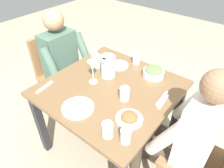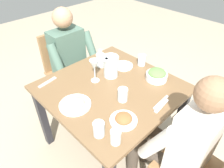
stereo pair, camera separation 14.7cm
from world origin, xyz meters
name	(u,v)px [view 2 (the right image)]	position (x,y,z in m)	size (l,w,h in m)	color
ground_plane	(111,142)	(0.00, 0.00, 0.00)	(8.00, 8.00, 0.00)	tan
dining_table	(111,97)	(0.00, 0.00, 0.61)	(0.98, 0.98, 0.71)	brown
chair_far	(64,66)	(0.08, 0.83, 0.49)	(0.40, 0.40, 0.86)	#997047
diner_near	(179,139)	(0.01, -0.63, 0.63)	(0.48, 0.53, 1.16)	silver
diner_far	(74,62)	(0.08, 0.63, 0.63)	(0.48, 0.53, 1.16)	#4C6B5B
water_pitcher	(111,66)	(0.11, 0.11, 0.81)	(0.16, 0.12, 0.19)	silver
salad_bowl	(157,75)	(0.34, -0.19, 0.75)	(0.18, 0.18, 0.09)	white
plate_yoghurt	(123,65)	(0.29, 0.13, 0.73)	(0.17, 0.17, 0.05)	white
plate_beans	(75,104)	(-0.33, 0.02, 0.73)	(0.23, 0.23, 0.05)	white
plate_rice_curry	(124,119)	(-0.19, -0.32, 0.73)	(0.18, 0.18, 0.06)	white
water_glass_by_pitcher	(99,129)	(-0.38, -0.29, 0.76)	(0.07, 0.07, 0.10)	silver
water_glass_center	(116,137)	(-0.35, -0.40, 0.76)	(0.06, 0.06, 0.10)	silver
water_glass_near_left	(142,60)	(0.43, 0.04, 0.76)	(0.07, 0.07, 0.10)	silver
water_glass_near_right	(123,95)	(-0.05, -0.17, 0.76)	(0.07, 0.07, 0.10)	silver
wine_glass	(94,66)	(-0.04, 0.15, 0.85)	(0.08, 0.08, 0.20)	silver
oil_carafe	(101,61)	(0.15, 0.29, 0.77)	(0.08, 0.08, 0.16)	silver
salt_shaker	(111,55)	(0.31, 0.32, 0.74)	(0.03, 0.03, 0.05)	white
fork_near	(161,106)	(0.10, -0.41, 0.72)	(0.17, 0.03, 0.01)	silver
knife_near	(161,102)	(0.13, -0.39, 0.72)	(0.18, 0.02, 0.01)	silver
fork_far	(47,82)	(-0.34, 0.40, 0.72)	(0.17, 0.03, 0.01)	silver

